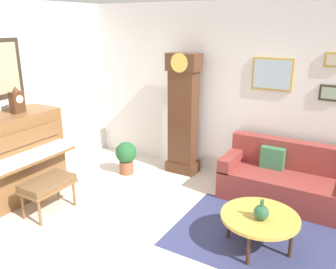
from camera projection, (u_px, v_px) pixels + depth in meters
The scene contains 11 objects.
ground_plane at pixel (143, 246), 4.15m from camera, with size 6.40×6.00×0.10m, color beige.
wall_back at pixel (226, 92), 5.66m from camera, with size 5.30×0.13×2.80m.
area_rug at pixel (261, 239), 4.18m from camera, with size 2.10×1.50×0.01m, color navy.
piano at pixel (13, 158), 5.00m from camera, with size 0.87×1.44×1.26m.
piano_bench at pixel (48, 185), 4.67m from camera, with size 0.42×0.70×0.48m.
grandfather_clock at pixel (183, 117), 5.83m from camera, with size 0.52×0.34×2.03m.
couch at pixel (290, 181), 5.00m from camera, with size 1.90×0.80×0.84m.
coffee_table at pixel (260, 218), 3.93m from camera, with size 0.88×0.88×0.41m.
mantel_clock at pixel (17, 101), 4.91m from camera, with size 0.13×0.18×0.38m.
green_jug at pixel (261, 212), 3.82m from camera, with size 0.17×0.17×0.24m.
potted_plant at pixel (126, 156), 5.93m from camera, with size 0.36×0.36×0.56m.
Camera 1 is at (2.05, -2.90, 2.48)m, focal length 37.37 mm.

